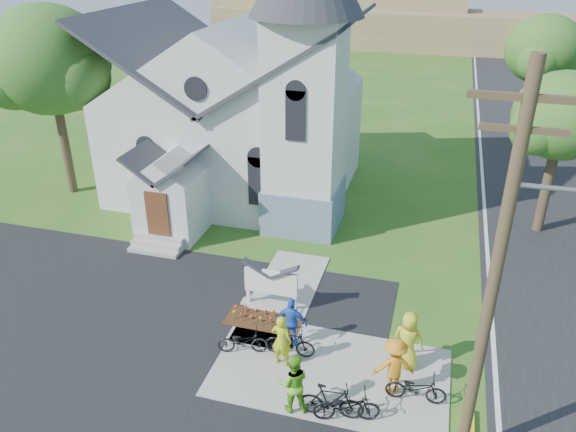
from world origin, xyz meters
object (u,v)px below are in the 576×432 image
(church_sign, at_px, (271,283))
(cyclist_4, at_px, (408,340))
(cyclist_1, at_px, (293,383))
(cyclist_0, at_px, (281,340))
(cyclist_3, at_px, (394,366))
(bike_0, at_px, (243,341))
(bike_1, at_px, (290,343))
(bike_3, at_px, (331,401))
(cyclist_2, at_px, (292,322))
(bike_2, at_px, (347,406))
(utility_pole, at_px, (498,276))
(bike_4, at_px, (416,388))

(church_sign, relative_size, cyclist_4, 1.14)
(cyclist_1, relative_size, cyclist_4, 0.95)
(church_sign, height_order, cyclist_0, cyclist_0)
(cyclist_3, bearing_deg, cyclist_1, 10.07)
(bike_0, bearing_deg, bike_1, -96.09)
(bike_3, bearing_deg, cyclist_2, 29.50)
(bike_0, xyz_separation_m, cyclist_2, (1.37, 0.80, 0.45))
(cyclist_1, distance_m, bike_3, 1.13)
(bike_2, xyz_separation_m, cyclist_4, (1.35, 2.60, 0.49))
(cyclist_2, xyz_separation_m, bike_2, (2.26, -2.63, -0.38))
(bike_1, xyz_separation_m, bike_2, (2.17, -2.08, -0.00))
(church_sign, bearing_deg, cyclist_1, -65.41)
(cyclist_4, bearing_deg, bike_2, 70.89)
(cyclist_1, height_order, cyclist_4, cyclist_4)
(bike_0, height_order, cyclist_1, cyclist_1)
(bike_0, bearing_deg, utility_pole, -123.56)
(cyclist_2, xyz_separation_m, cyclist_4, (3.61, -0.04, 0.10))
(cyclist_1, height_order, bike_1, cyclist_1)
(bike_2, bearing_deg, utility_pole, -110.99)
(bike_1, height_order, bike_2, bike_1)
(bike_2, bearing_deg, church_sign, 23.11)
(church_sign, distance_m, cyclist_3, 5.47)
(cyclist_4, height_order, bike_4, cyclist_4)
(church_sign, xyz_separation_m, utility_pole, (6.56, -4.70, 4.38))
(bike_3, bearing_deg, bike_4, -66.02)
(church_sign, distance_m, bike_1, 2.72)
(bike_2, xyz_separation_m, bike_3, (-0.42, 0.00, 0.06))
(cyclist_3, height_order, bike_3, cyclist_3)
(cyclist_4, bearing_deg, cyclist_3, 85.36)
(bike_2, bearing_deg, cyclist_3, -52.95)
(utility_pole, height_order, cyclist_0, utility_pole)
(bike_1, relative_size, bike_3, 0.89)
(utility_pole, relative_size, cyclist_4, 5.18)
(cyclist_3, bearing_deg, bike_4, 146.50)
(bike_2, relative_size, bike_3, 1.01)
(cyclist_2, relative_size, cyclist_4, 0.89)
(utility_pole, xyz_separation_m, bike_0, (-6.69, 2.13, -4.94))
(bike_0, distance_m, bike_4, 5.40)
(cyclist_0, height_order, bike_2, cyclist_0)
(church_sign, height_order, bike_0, church_sign)
(bike_1, xyz_separation_m, bike_3, (1.75, -2.08, 0.06))
(bike_3, bearing_deg, cyclist_1, 84.60)
(bike_3, bearing_deg, utility_pole, -100.32)
(utility_pole, bearing_deg, cyclist_3, 139.55)
(cyclist_4, bearing_deg, bike_4, 114.11)
(cyclist_0, xyz_separation_m, bike_2, (2.31, -1.66, -0.40))
(bike_4, bearing_deg, bike_3, 115.75)
(cyclist_0, height_order, cyclist_3, cyclist_3)
(cyclist_1, distance_m, bike_4, 3.48)
(church_sign, distance_m, cyclist_1, 4.84)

